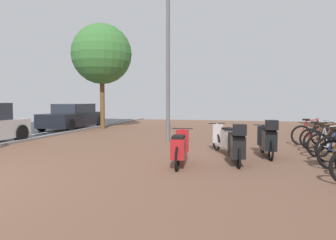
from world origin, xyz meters
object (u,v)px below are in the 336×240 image
at_px(bicycle_rack_06, 325,141).
at_px(scooter_far, 268,140).
at_px(lamp_post, 168,46).
at_px(scooter_near, 226,140).
at_px(parked_car_far, 73,117).
at_px(scooter_extra, 237,146).
at_px(bicycle_rack_05, 330,145).
at_px(bicycle_rack_07, 320,138).
at_px(bicycle_rack_08, 311,135).
at_px(street_tree, 102,54).
at_px(scooter_mid, 179,149).

xyz_separation_m(bicycle_rack_06, scooter_far, (-1.71, -1.30, 0.14)).
bearing_deg(lamp_post, bicycle_rack_06, -12.24).
height_order(scooter_near, parked_car_far, parked_car_far).
relative_size(bicycle_rack_06, scooter_extra, 0.75).
bearing_deg(bicycle_rack_05, parked_car_far, 152.76).
xyz_separation_m(bicycle_rack_06, scooter_near, (-2.84, -1.00, 0.08)).
bearing_deg(bicycle_rack_06, scooter_near, -160.53).
relative_size(bicycle_rack_07, scooter_far, 0.69).
distance_m(bicycle_rack_07, parked_car_far, 12.06).
height_order(scooter_far, scooter_extra, scooter_far).
relative_size(bicycle_rack_08, parked_car_far, 0.32).
distance_m(bicycle_rack_06, street_tree, 11.68).
bearing_deg(scooter_far, street_tree, 140.27).
bearing_deg(bicycle_rack_08, scooter_extra, -120.99).
relative_size(bicycle_rack_05, scooter_near, 0.79).
xyz_separation_m(bicycle_rack_05, parked_car_far, (-11.22, 5.77, 0.30)).
height_order(scooter_near, lamp_post, lamp_post).
bearing_deg(lamp_post, parked_car_far, 147.82).
xyz_separation_m(bicycle_rack_07, street_tree, (-9.74, 4.60, 3.64)).
bearing_deg(bicycle_rack_08, parked_car_far, 162.71).
distance_m(bicycle_rack_06, lamp_post, 6.05).
relative_size(bicycle_rack_06, scooter_mid, 0.73).
bearing_deg(bicycle_rack_06, street_tree, 151.14).
bearing_deg(bicycle_rack_07, parked_car_far, 159.39).
bearing_deg(bicycle_rack_08, bicycle_rack_05, -88.89).
distance_m(scooter_far, parked_car_far, 11.46).
height_order(bicycle_rack_08, scooter_near, bicycle_rack_08).
xyz_separation_m(bicycle_rack_08, lamp_post, (-4.95, -0.44, 3.14)).
bearing_deg(bicycle_rack_06, bicycle_rack_08, 93.74).
height_order(scooter_extra, parked_car_far, parked_car_far).
bearing_deg(scooter_mid, scooter_extra, 20.56).
bearing_deg(bicycle_rack_07, bicycle_rack_05, -92.47).
xyz_separation_m(bicycle_rack_05, scooter_extra, (-2.43, -1.68, 0.12)).
xyz_separation_m(scooter_near, street_tree, (-6.89, 6.36, 3.55)).
bearing_deg(bicycle_rack_07, scooter_mid, -135.76).
xyz_separation_m(bicycle_rack_08, scooter_far, (-1.61, -2.83, 0.13)).
height_order(bicycle_rack_07, scooter_far, scooter_far).
bearing_deg(scooter_far, lamp_post, 144.35).
height_order(bicycle_rack_07, scooter_extra, scooter_extra).
bearing_deg(parked_car_far, scooter_far, -33.42).
relative_size(bicycle_rack_05, street_tree, 0.23).
relative_size(bicycle_rack_06, lamp_post, 0.20).
height_order(bicycle_rack_06, scooter_extra, scooter_extra).
distance_m(bicycle_rack_06, parked_car_far, 12.34).
height_order(parked_car_far, lamp_post, lamp_post).
xyz_separation_m(bicycle_rack_07, scooter_mid, (-3.80, -3.70, 0.08)).
xyz_separation_m(scooter_mid, scooter_far, (2.07, 1.63, 0.07)).
xyz_separation_m(scooter_near, scooter_extra, (0.35, -1.44, 0.04)).
bearing_deg(bicycle_rack_07, bicycle_rack_06, -90.79).
relative_size(scooter_mid, scooter_extra, 1.02).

